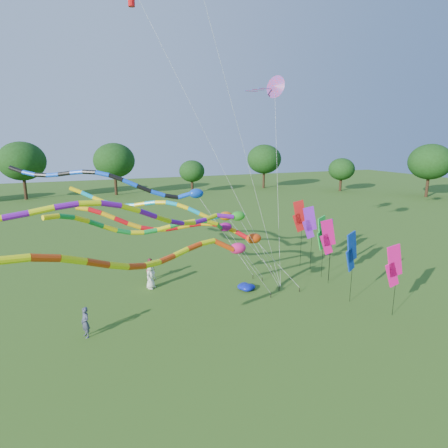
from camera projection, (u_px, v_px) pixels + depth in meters
name	position (u px, v px, depth m)	size (l,w,h in m)	color
ground	(278.00, 324.00, 20.20)	(160.00, 160.00, 0.00)	#2E5817
tree_ring	(247.00, 246.00, 15.13)	(124.08, 116.34, 9.69)	#382314
tube_kite_red	(193.00, 228.00, 23.64)	(12.94, 4.85, 6.34)	black
tube_kite_orange	(162.00, 254.00, 16.68)	(14.89, 7.05, 6.90)	black
tube_kite_purple	(166.00, 215.00, 17.83)	(15.09, 4.94, 8.02)	black
tube_kite_blue	(126.00, 184.00, 25.14)	(15.08, 6.70, 8.52)	black
tube_kite_cyan	(170.00, 208.00, 26.31)	(13.06, 5.51, 6.98)	black
tube_kite_green	(172.00, 226.00, 20.98)	(13.01, 3.88, 7.03)	black
delta_kite_high_c	(274.00, 86.00, 25.34)	(3.19, 4.49, 14.10)	black
banner_pole_green	(322.00, 233.00, 26.28)	(1.12, 0.47, 4.57)	black
banner_pole_red	(299.00, 216.00, 28.41)	(1.16, 0.27, 5.30)	black
banner_pole_violet	(309.00, 223.00, 27.95)	(1.15, 0.35, 4.92)	black
banner_pole_blue_a	(351.00, 252.00, 22.14)	(1.13, 0.44, 4.52)	black
banner_pole_magenta_b	(328.00, 237.00, 25.22)	(1.14, 0.36, 4.57)	black
banner_pole_blue_b	(329.00, 237.00, 25.60)	(1.15, 0.34, 4.47)	black
banner_pole_magenta_a	(394.00, 266.00, 20.53)	(1.16, 0.19, 4.23)	black
blue_nylon_heap	(245.00, 287.00, 24.84)	(1.34, 1.44, 0.42)	#0C199D
person_a	(151.00, 276.00, 24.90)	(0.84, 0.54, 1.71)	silver
person_b	(85.00, 322.00, 18.75)	(0.58, 0.38, 1.59)	#3B3F53
person_c	(150.00, 269.00, 26.41)	(0.77, 0.60, 1.59)	#99373E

